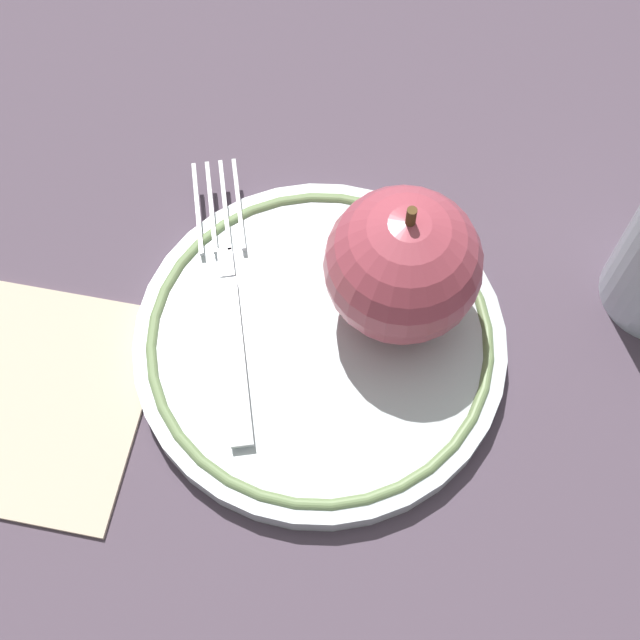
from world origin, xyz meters
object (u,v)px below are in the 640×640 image
at_px(napkin_folded, 15,395).
at_px(plate, 320,342).
at_px(apple_red_whole, 403,265).
at_px(fork, 228,301).

bearing_deg(napkin_folded, plate, -140.03).
relative_size(plate, napkin_folded, 1.47).
distance_m(plate, apple_red_whole, 0.07).
height_order(fork, napkin_folded, fork).
height_order(apple_red_whole, fork, apple_red_whole).
xyz_separation_m(apple_red_whole, napkin_folded, (0.16, 0.15, -0.06)).
distance_m(apple_red_whole, fork, 0.10).
xyz_separation_m(plate, napkin_folded, (0.13, 0.11, -0.01)).
bearing_deg(napkin_folded, fork, -126.65).
height_order(plate, apple_red_whole, apple_red_whole).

